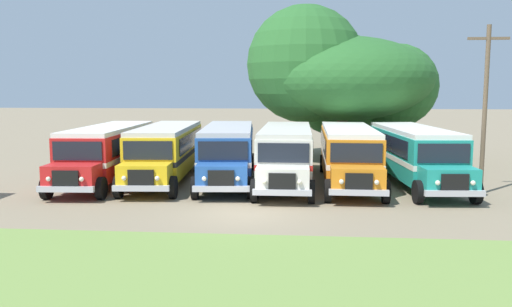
{
  "coord_description": "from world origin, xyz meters",
  "views": [
    {
      "loc": [
        2.19,
        -19.42,
        4.75
      ],
      "look_at": [
        0.0,
        5.88,
        1.6
      ],
      "focal_mm": 36.36,
      "sensor_mm": 36.0,
      "label": 1
    }
  ],
  "objects_px": {
    "broad_shade_tree": "(339,78)",
    "utility_pole": "(485,105)",
    "parked_bus_slot_5": "(414,152)",
    "parked_bus_slot_3": "(286,152)",
    "parked_bus_slot_4": "(348,152)",
    "parked_bus_slot_2": "(228,150)",
    "parked_bus_slot_1": "(166,150)",
    "parked_bus_slot_0": "(109,150)"
  },
  "relations": [
    {
      "from": "parked_bus_slot_0",
      "to": "broad_shade_tree",
      "type": "xyz_separation_m",
      "value": [
        12.59,
        9.8,
        3.96
      ]
    },
    {
      "from": "parked_bus_slot_1",
      "to": "parked_bus_slot_2",
      "type": "xyz_separation_m",
      "value": [
        3.27,
        0.16,
        0.0
      ]
    },
    {
      "from": "parked_bus_slot_0",
      "to": "broad_shade_tree",
      "type": "height_order",
      "value": "broad_shade_tree"
    },
    {
      "from": "parked_bus_slot_1",
      "to": "parked_bus_slot_3",
      "type": "distance_m",
      "value": 6.35
    },
    {
      "from": "broad_shade_tree",
      "to": "utility_pole",
      "type": "xyz_separation_m",
      "value": [
        5.67,
        -11.9,
        -1.5
      ]
    },
    {
      "from": "broad_shade_tree",
      "to": "utility_pole",
      "type": "bearing_deg",
      "value": -64.54
    },
    {
      "from": "parked_bus_slot_4",
      "to": "parked_bus_slot_3",
      "type": "bearing_deg",
      "value": -84.71
    },
    {
      "from": "parked_bus_slot_3",
      "to": "parked_bus_slot_5",
      "type": "height_order",
      "value": "same"
    },
    {
      "from": "parked_bus_slot_1",
      "to": "parked_bus_slot_2",
      "type": "relative_size",
      "value": 1.0
    },
    {
      "from": "parked_bus_slot_1",
      "to": "utility_pole",
      "type": "distance_m",
      "value": 15.71
    },
    {
      "from": "parked_bus_slot_2",
      "to": "broad_shade_tree",
      "type": "xyz_separation_m",
      "value": [
        6.36,
        9.18,
        3.96
      ]
    },
    {
      "from": "utility_pole",
      "to": "parked_bus_slot_0",
      "type": "bearing_deg",
      "value": 173.44
    },
    {
      "from": "parked_bus_slot_2",
      "to": "parked_bus_slot_4",
      "type": "height_order",
      "value": "same"
    },
    {
      "from": "parked_bus_slot_1",
      "to": "parked_bus_slot_3",
      "type": "bearing_deg",
      "value": 82.78
    },
    {
      "from": "utility_pole",
      "to": "parked_bus_slot_5",
      "type": "bearing_deg",
      "value": 133.95
    },
    {
      "from": "parked_bus_slot_1",
      "to": "parked_bus_slot_3",
      "type": "height_order",
      "value": "same"
    },
    {
      "from": "parked_bus_slot_3",
      "to": "broad_shade_tree",
      "type": "relative_size",
      "value": 0.83
    },
    {
      "from": "parked_bus_slot_3",
      "to": "utility_pole",
      "type": "height_order",
      "value": "utility_pole"
    },
    {
      "from": "parked_bus_slot_2",
      "to": "parked_bus_slot_4",
      "type": "relative_size",
      "value": 1.01
    },
    {
      "from": "parked_bus_slot_1",
      "to": "parked_bus_slot_3",
      "type": "xyz_separation_m",
      "value": [
        6.34,
        -0.37,
        0.0
      ]
    },
    {
      "from": "parked_bus_slot_2",
      "to": "parked_bus_slot_1",
      "type": "bearing_deg",
      "value": -92.23
    },
    {
      "from": "parked_bus_slot_5",
      "to": "broad_shade_tree",
      "type": "xyz_separation_m",
      "value": [
        -3.17,
        9.31,
        3.96
      ]
    },
    {
      "from": "parked_bus_slot_4",
      "to": "parked_bus_slot_0",
      "type": "bearing_deg",
      "value": -87.65
    },
    {
      "from": "parked_bus_slot_2",
      "to": "parked_bus_slot_4",
      "type": "distance_m",
      "value": 6.24
    },
    {
      "from": "parked_bus_slot_1",
      "to": "broad_shade_tree",
      "type": "distance_m",
      "value": 13.99
    },
    {
      "from": "parked_bus_slot_3",
      "to": "parked_bus_slot_4",
      "type": "distance_m",
      "value": 3.18
    },
    {
      "from": "parked_bus_slot_4",
      "to": "parked_bus_slot_5",
      "type": "relative_size",
      "value": 0.99
    },
    {
      "from": "utility_pole",
      "to": "parked_bus_slot_3",
      "type": "bearing_deg",
      "value": 166.22
    },
    {
      "from": "parked_bus_slot_5",
      "to": "broad_shade_tree",
      "type": "distance_m",
      "value": 10.61
    },
    {
      "from": "parked_bus_slot_3",
      "to": "parked_bus_slot_5",
      "type": "xyz_separation_m",
      "value": [
        6.47,
        0.39,
        0.0
      ]
    },
    {
      "from": "parked_bus_slot_1",
      "to": "broad_shade_tree",
      "type": "relative_size",
      "value": 0.84
    },
    {
      "from": "parked_bus_slot_3",
      "to": "parked_bus_slot_4",
      "type": "relative_size",
      "value": 1.0
    },
    {
      "from": "parked_bus_slot_2",
      "to": "parked_bus_slot_3",
      "type": "height_order",
      "value": "same"
    },
    {
      "from": "broad_shade_tree",
      "to": "parked_bus_slot_0",
      "type": "bearing_deg",
      "value": -142.11
    },
    {
      "from": "parked_bus_slot_0",
      "to": "parked_bus_slot_5",
      "type": "height_order",
      "value": "same"
    },
    {
      "from": "parked_bus_slot_3",
      "to": "broad_shade_tree",
      "type": "height_order",
      "value": "broad_shade_tree"
    },
    {
      "from": "parked_bus_slot_1",
      "to": "parked_bus_slot_4",
      "type": "bearing_deg",
      "value": 85.4
    },
    {
      "from": "parked_bus_slot_3",
      "to": "parked_bus_slot_4",
      "type": "height_order",
      "value": "same"
    },
    {
      "from": "parked_bus_slot_0",
      "to": "parked_bus_slot_3",
      "type": "distance_m",
      "value": 9.3
    },
    {
      "from": "broad_shade_tree",
      "to": "parked_bus_slot_1",
      "type": "bearing_deg",
      "value": -135.9
    },
    {
      "from": "broad_shade_tree",
      "to": "parked_bus_slot_3",
      "type": "bearing_deg",
      "value": -108.78
    },
    {
      "from": "parked_bus_slot_4",
      "to": "utility_pole",
      "type": "relative_size",
      "value": 1.43
    }
  ]
}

